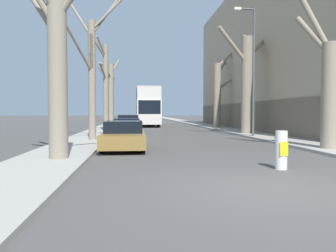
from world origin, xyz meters
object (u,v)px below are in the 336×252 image
at_px(parked_car_2, 128,124).
at_px(street_tree_left_3, 111,93).
at_px(street_tree_left_2, 105,86).
at_px(street_tree_right_1, 247,79).
at_px(parked_car_1, 127,128).
at_px(traffic_bollard, 281,150).
at_px(street_tree_right_0, 328,86).
at_px(street_tree_right_2, 219,92).
at_px(lamp_post, 252,66).
at_px(double_decker_bus, 147,105).
at_px(parked_car_0, 124,136).
at_px(street_tree_left_0, 54,43).
at_px(street_tree_left_1, 92,70).

bearing_deg(parked_car_2, street_tree_left_3, 101.80).
height_order(street_tree_left_2, street_tree_right_1, street_tree_right_1).
distance_m(parked_car_1, traffic_bollard, 13.16).
distance_m(street_tree_right_0, street_tree_right_2, 19.06).
bearing_deg(lamp_post, street_tree_left_3, 122.24).
relative_size(street_tree_right_2, double_decker_bus, 0.74).
xyz_separation_m(parked_car_0, parked_car_2, (-0.00, 11.81, 0.06)).
bearing_deg(lamp_post, parked_car_1, 173.78).
distance_m(street_tree_left_0, parked_car_2, 15.89).
relative_size(street_tree_left_2, parked_car_1, 1.75).
height_order(street_tree_left_1, street_tree_left_2, street_tree_left_1).
bearing_deg(street_tree_right_1, double_decker_bus, 111.70).
bearing_deg(lamp_post, street_tree_left_1, -170.10).
bearing_deg(street_tree_right_0, parked_car_2, 123.04).
bearing_deg(double_decker_bus, street_tree_left_1, -100.51).
xyz_separation_m(street_tree_right_2, parked_car_2, (-8.94, -5.71, -3.05)).
bearing_deg(street_tree_right_0, street_tree_right_1, 89.96).
bearing_deg(street_tree_right_2, double_decker_bus, 131.83).
bearing_deg(street_tree_right_2, street_tree_right_0, -90.81).
height_order(parked_car_0, traffic_bollard, parked_car_0).
relative_size(double_decker_bus, lamp_post, 1.41).
distance_m(street_tree_left_2, street_tree_left_3, 9.23).
height_order(parked_car_0, parked_car_1, parked_car_0).
distance_m(street_tree_right_2, double_decker_bus, 10.38).
distance_m(street_tree_right_2, parked_car_1, 14.47).
relative_size(street_tree_right_1, traffic_bollard, 7.03).
bearing_deg(double_decker_bus, traffic_bollard, -85.14).
xyz_separation_m(parked_car_0, lamp_post, (8.02, 5.70, 4.03)).
xyz_separation_m(street_tree_left_1, parked_car_2, (1.88, 7.84, -3.33)).
xyz_separation_m(street_tree_right_0, parked_car_1, (-8.67, 8.10, -2.18)).
height_order(street_tree_left_3, lamp_post, lamp_post).
height_order(street_tree_left_0, parked_car_2, street_tree_left_0).
height_order(street_tree_right_0, lamp_post, lamp_post).
bearing_deg(street_tree_right_1, street_tree_left_2, 159.73).
bearing_deg(street_tree_left_3, parked_car_2, -78.20).
bearing_deg(traffic_bollard, street_tree_right_1, 74.42).
relative_size(street_tree_left_1, parked_car_2, 2.22).
bearing_deg(street_tree_left_0, street_tree_left_1, 88.10).
bearing_deg(traffic_bollard, lamp_post, 73.76).
height_order(street_tree_left_3, street_tree_right_0, street_tree_left_3).
height_order(street_tree_left_2, street_tree_right_2, street_tree_right_2).
relative_size(street_tree_left_3, parked_car_2, 1.88).
relative_size(street_tree_left_2, street_tree_left_3, 1.02).
bearing_deg(parked_car_0, street_tree_right_0, -9.95).
height_order(double_decker_bus, lamp_post, lamp_post).
distance_m(parked_car_2, traffic_bollard, 18.15).
height_order(parked_car_2, traffic_bollard, parked_car_2).
distance_m(street_tree_left_2, parked_car_0, 13.01).
bearing_deg(parked_car_0, parked_car_1, 90.00).
distance_m(street_tree_right_0, lamp_post, 7.49).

